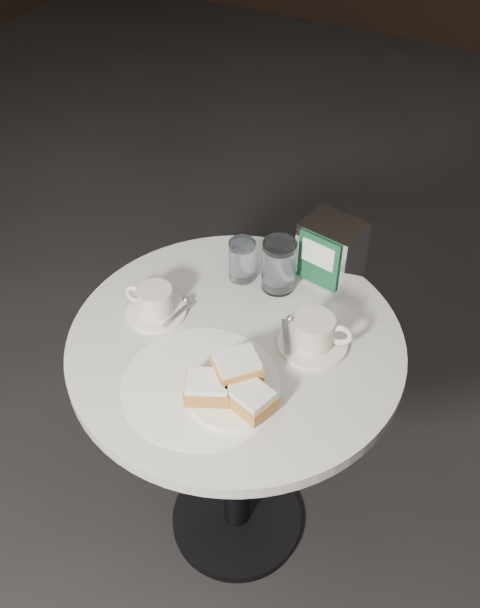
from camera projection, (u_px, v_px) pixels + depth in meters
name	position (u px, v px, depth m)	size (l,w,h in m)	color
ground	(237.00, 521.00, 1.91)	(7.00, 7.00, 0.00)	black
cafe_table	(236.00, 400.00, 1.53)	(0.70, 0.70, 0.74)	black
sugar_spill	(201.00, 385.00, 1.31)	(0.31, 0.31, 0.00)	white
beignet_plate	(231.00, 387.00, 1.27)	(0.19, 0.19, 0.08)	white
coffee_cup_left	(155.00, 303.00, 1.44)	(0.14, 0.14, 0.07)	white
coffee_cup_right	(314.00, 334.00, 1.36)	(0.17, 0.17, 0.07)	silver
water_glass_left	(242.00, 261.00, 1.51)	(0.07, 0.07, 0.10)	white
water_glass_right	(279.00, 266.00, 1.48)	(0.10, 0.10, 0.12)	silver
napkin_dispenser	(331.00, 251.00, 1.49)	(0.14, 0.13, 0.15)	white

